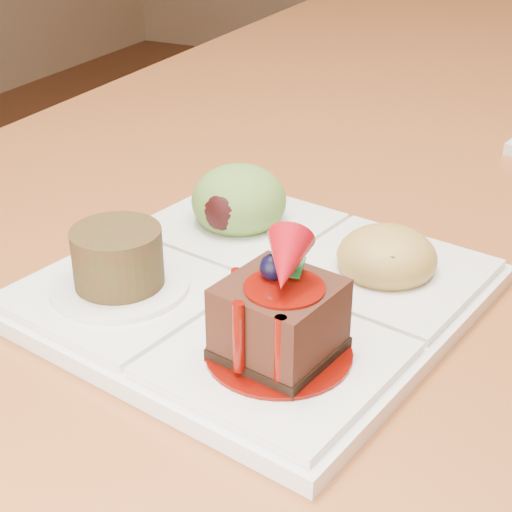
% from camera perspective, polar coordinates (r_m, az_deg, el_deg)
% --- Properties ---
extents(dining_table, '(1.00, 1.80, 0.75)m').
position_cam_1_polar(dining_table, '(0.94, 16.95, 4.98)').
color(dining_table, '#9B5228').
rests_on(dining_table, ground).
extents(sampler_plate, '(0.31, 0.31, 0.10)m').
position_cam_1_polar(sampler_plate, '(0.54, 0.07, -1.13)').
color(sampler_plate, white).
rests_on(sampler_plate, dining_table).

